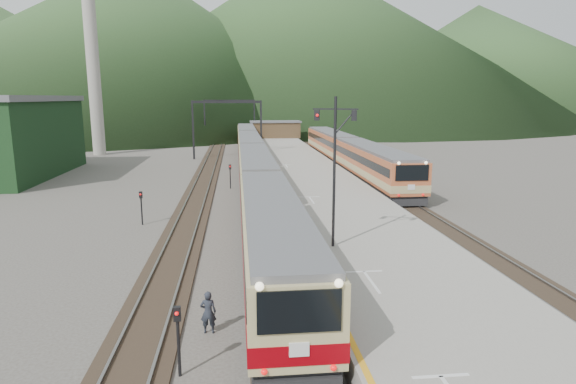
{
  "coord_description": "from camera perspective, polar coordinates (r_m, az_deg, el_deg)",
  "views": [
    {
      "loc": [
        -1.55,
        -12.09,
        8.41
      ],
      "look_at": [
        1.87,
        20.22,
        2.0
      ],
      "focal_mm": 30.0,
      "sensor_mm": 36.0,
      "label": 1
    }
  ],
  "objects": [
    {
      "name": "track_main",
      "position": [
        52.78,
        -4.29,
        2.04
      ],
      "size": [
        2.6,
        200.0,
        0.23
      ],
      "color": "black",
      "rests_on": "ground"
    },
    {
      "name": "hill_a",
      "position": [
        206.85,
        -17.48,
        16.66
      ],
      "size": [
        180.0,
        180.0,
        60.0
      ],
      "primitive_type": "cone",
      "color": "#2C4A24",
      "rests_on": "ground"
    },
    {
      "name": "worker",
      "position": [
        18.1,
        -9.43,
        -13.87
      ],
      "size": [
        0.6,
        0.42,
        1.59
      ],
      "primitive_type": "imported",
      "rotation": [
        0.0,
        0.0,
        3.08
      ],
      "color": "#232732",
      "rests_on": "ground"
    },
    {
      "name": "short_signal_c",
      "position": [
        33.49,
        -17.0,
        -1.3
      ],
      "size": [
        0.25,
        0.21,
        2.27
      ],
      "color": "black",
      "rests_on": "ground"
    },
    {
      "name": "platform",
      "position": [
        51.21,
        2.05,
        2.27
      ],
      "size": [
        8.0,
        100.0,
        1.0
      ],
      "primitive_type": "cube",
      "color": "gray",
      "rests_on": "ground"
    },
    {
      "name": "signal_mast",
      "position": [
        23.68,
        5.54,
        4.11
      ],
      "size": [
        2.11,
        0.83,
        7.46
      ],
      "color": "black",
      "rests_on": "platform"
    },
    {
      "name": "second_train",
      "position": [
        57.7,
        7.09,
        4.84
      ],
      "size": [
        3.13,
        42.58,
        3.82
      ],
      "color": "#B35932",
      "rests_on": "track_second"
    },
    {
      "name": "main_train",
      "position": [
        50.31,
        -4.24,
        3.72
      ],
      "size": [
        2.77,
        76.11,
        3.39
      ],
      "color": "tan",
      "rests_on": "track_main"
    },
    {
      "name": "gantry_far",
      "position": [
        92.14,
        -6.94,
        9.33
      ],
      "size": [
        9.55,
        0.25,
        8.0
      ],
      "color": "black",
      "rests_on": "ground"
    },
    {
      "name": "gantry_near",
      "position": [
        67.16,
        -7.23,
        8.66
      ],
      "size": [
        9.55,
        0.25,
        8.0
      ],
      "color": "black",
      "rests_on": "ground"
    },
    {
      "name": "station_shed",
      "position": [
        90.56,
        -1.52,
        7.46
      ],
      "size": [
        9.4,
        4.4,
        3.1
      ],
      "color": "#4D3923",
      "rests_on": "platform"
    },
    {
      "name": "short_signal_a",
      "position": [
        15.45,
        -12.91,
        -15.85
      ],
      "size": [
        0.22,
        0.17,
        2.27
      ],
      "color": "black",
      "rests_on": "ground"
    },
    {
      "name": "smokestack",
      "position": [
        77.14,
        -22.22,
        15.27
      ],
      "size": [
        1.8,
        1.8,
        30.0
      ],
      "primitive_type": "cylinder",
      "color": "#9E998E",
      "rests_on": "ground"
    },
    {
      "name": "short_signal_b",
      "position": [
        45.16,
        -6.87,
        2.23
      ],
      "size": [
        0.24,
        0.18,
        2.27
      ],
      "color": "black",
      "rests_on": "ground"
    },
    {
      "name": "track_second",
      "position": [
        54.35,
        7.93,
        2.22
      ],
      "size": [
        2.6,
        200.0,
        0.23
      ],
      "color": "black",
      "rests_on": "ground"
    },
    {
      "name": "hill_c",
      "position": [
        249.09,
        21.26,
        14.25
      ],
      "size": [
        160.0,
        160.0,
        50.0
      ],
      "primitive_type": "cone",
      "color": "#2C4A24",
      "rests_on": "ground"
    },
    {
      "name": "track_far",
      "position": [
        52.87,
        -9.72,
        1.92
      ],
      "size": [
        2.6,
        200.0,
        0.23
      ],
      "color": "black",
      "rests_on": "ground"
    },
    {
      "name": "hill_b",
      "position": [
        245.87,
        1.44,
        17.95
      ],
      "size": [
        220.0,
        220.0,
        75.0
      ],
      "primitive_type": "cone",
      "color": "#2C4A24",
      "rests_on": "ground"
    }
  ]
}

